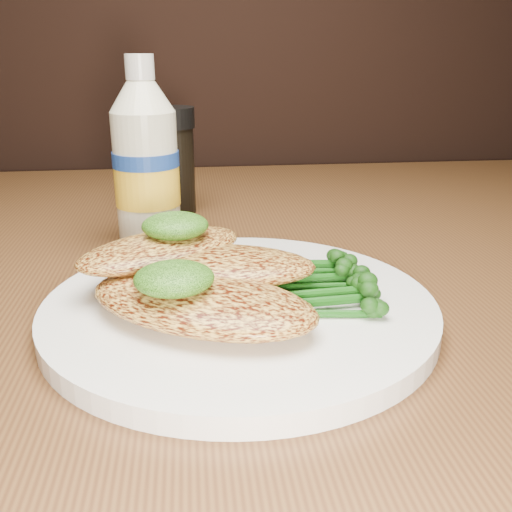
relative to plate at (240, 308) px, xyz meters
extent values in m
cylinder|color=white|center=(0.00, 0.00, 0.00)|extent=(0.28, 0.28, 0.01)
ellipsoid|color=gold|center=(-0.03, -0.03, 0.02)|extent=(0.18, 0.16, 0.03)
ellipsoid|color=gold|center=(-0.02, 0.02, 0.03)|extent=(0.16, 0.10, 0.02)
ellipsoid|color=gold|center=(-0.06, 0.04, 0.03)|extent=(0.15, 0.13, 0.02)
ellipsoid|color=black|center=(-0.04, -0.04, 0.04)|extent=(0.05, 0.05, 0.02)
ellipsoid|color=black|center=(-0.04, 0.04, 0.05)|extent=(0.06, 0.05, 0.02)
camera|label=1|loc=(-0.03, -0.38, 0.18)|focal=40.45mm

